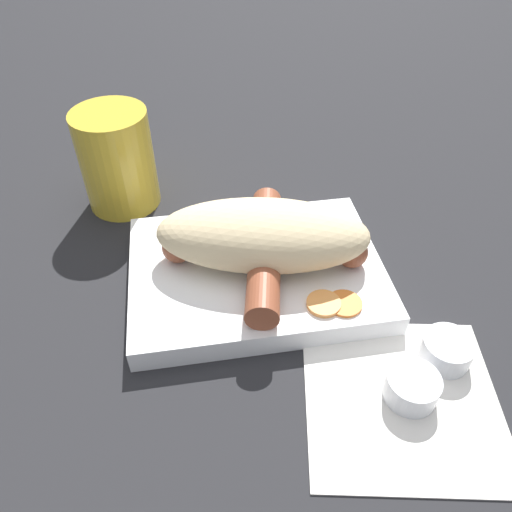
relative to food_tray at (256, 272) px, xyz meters
name	(u,v)px	position (x,y,z in m)	size (l,w,h in m)	color
ground_plane	(256,281)	(0.00, 0.00, -0.01)	(3.00, 3.00, 0.00)	#232326
food_tray	(256,272)	(0.00, 0.00, 0.00)	(0.23, 0.17, 0.02)	white
bread_roll	(263,235)	(0.01, 0.01, 0.04)	(0.21, 0.12, 0.06)	beige
sausage	(264,250)	(0.01, 0.00, 0.03)	(0.19, 0.16, 0.03)	brown
pickled_veggies	(332,303)	(0.06, -0.06, 0.01)	(0.06, 0.04, 0.00)	#F99E4C
napkin	(402,398)	(0.09, -0.14, -0.01)	(0.17, 0.17, 0.00)	white
condiment_cup_near	(411,389)	(0.10, -0.14, 0.00)	(0.04, 0.04, 0.02)	silver
condiment_cup_far	(446,352)	(0.14, -0.11, 0.00)	(0.04, 0.04, 0.02)	silver
drink_glass	(117,160)	(-0.13, 0.15, 0.04)	(0.08, 0.08, 0.11)	gold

